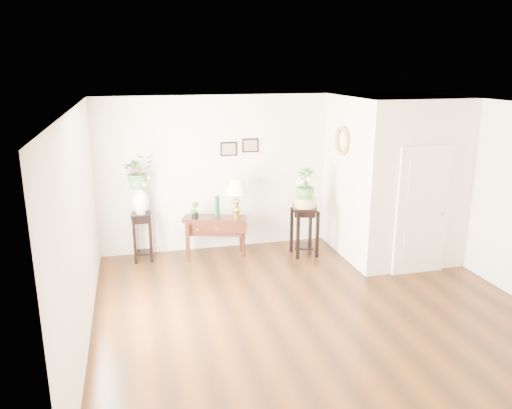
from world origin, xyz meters
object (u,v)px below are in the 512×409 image
object	(u,v)px
table_lamp	(237,196)
plant_stand_a	(142,237)
console_table	(215,237)
plant_stand_b	(304,231)

from	to	relation	value
table_lamp	plant_stand_a	xyz separation A→B (m)	(-1.65, 0.14, -0.66)
console_table	plant_stand_a	size ratio (longest dim) A/B	1.29
table_lamp	console_table	bearing A→B (deg)	180.00
console_table	table_lamp	xyz separation A→B (m)	(0.40, 0.00, 0.72)
plant_stand_a	table_lamp	bearing A→B (deg)	-4.72
table_lamp	plant_stand_a	bearing A→B (deg)	175.28
console_table	plant_stand_b	bearing A→B (deg)	6.57
table_lamp	plant_stand_b	bearing A→B (deg)	-14.30
table_lamp	plant_stand_a	size ratio (longest dim) A/B	0.80
plant_stand_b	table_lamp	bearing A→B (deg)	165.70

